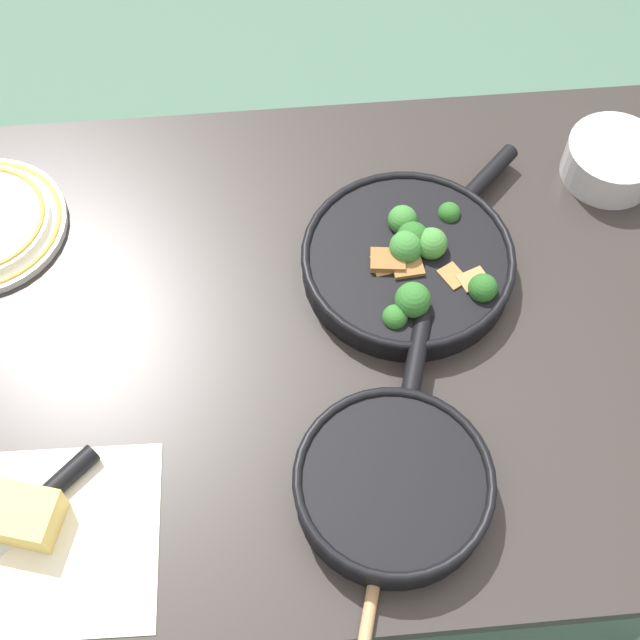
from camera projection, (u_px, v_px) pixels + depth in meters
ground_plane at (320, 515)px, 1.86m from camera, size 14.00×14.00×0.00m
dining_table_red at (320, 360)px, 1.27m from camera, size 1.25×0.81×0.78m
skillet_broccoli at (411, 261)px, 1.22m from camera, size 0.34×0.34×0.08m
skillet_eggs at (393, 483)px, 1.05m from camera, size 0.24×0.35×0.05m
wooden_spoon at (372, 596)px, 1.01m from camera, size 0.13×0.37×0.02m
parchment_sheet at (17, 542)px, 1.04m from camera, size 0.34×0.24×0.00m
grater_knife at (29, 512)px, 1.06m from camera, size 0.23×0.22×0.02m
cheese_block at (20, 515)px, 1.04m from camera, size 0.10×0.09×0.05m
prep_bowl_steel at (612, 160)px, 1.31m from camera, size 0.14×0.14×0.06m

